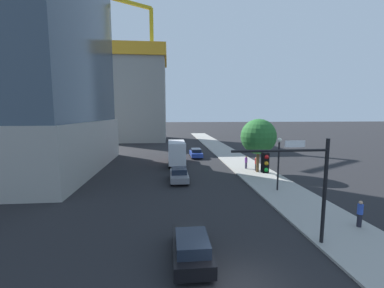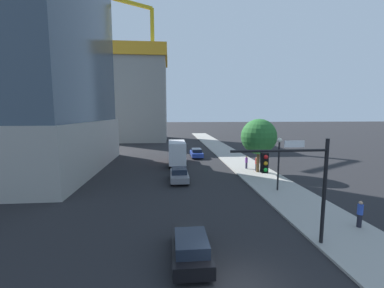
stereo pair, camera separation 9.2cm
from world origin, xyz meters
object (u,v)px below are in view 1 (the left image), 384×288
street_tree (258,137)px  car_black (191,247)px  pedestrian_red_shirt (256,164)px  pedestrian_purple_shirt (246,162)px  traffic_light_pole (297,173)px  box_truck (176,152)px  car_gray (179,175)px  car_blue (196,153)px  pedestrian_blue_shirt (360,214)px  construction_building (137,91)px  street_lamp (279,155)px

street_tree → car_black: (-9.77, -17.47, -3.79)m
pedestrian_red_shirt → pedestrian_purple_shirt: (-0.86, 1.39, -0.07)m
pedestrian_purple_shirt → traffic_light_pole: bearing=-99.7°
traffic_light_pole → pedestrian_purple_shirt: bearing=80.3°
car_black → pedestrian_purple_shirt: 21.39m
street_tree → box_truck: (-9.77, 5.77, -2.65)m
traffic_light_pole → box_truck: size_ratio=0.74×
pedestrian_red_shirt → box_truck: bearing=152.0°
car_gray → car_blue: (3.44, 14.54, 0.01)m
car_blue → box_truck: 6.98m
car_black → traffic_light_pole: bearing=7.8°
pedestrian_blue_shirt → car_gray: bearing=131.7°
traffic_light_pole → pedestrian_purple_shirt: size_ratio=3.54×
street_tree → car_black: 20.37m
street_tree → pedestrian_purple_shirt: street_tree is taller
pedestrian_blue_shirt → street_tree: bearing=94.4°
street_tree → box_truck: bearing=149.4°
traffic_light_pole → pedestrian_red_shirt: (4.05, 17.25, -3.07)m
construction_building → pedestrian_purple_shirt: (18.51, -38.39, -12.37)m
construction_building → pedestrian_blue_shirt: (20.51, -55.42, -12.34)m
box_truck → pedestrian_blue_shirt: 23.56m
street_tree → car_black: size_ratio=1.49×
car_black → pedestrian_purple_shirt: size_ratio=2.65×
car_gray → box_truck: size_ratio=0.59×
construction_building → pedestrian_blue_shirt: size_ratio=19.46×
box_truck → pedestrian_blue_shirt: bearing=-62.3°
traffic_light_pole → car_blue: bearing=94.7°
pedestrian_blue_shirt → car_black: bearing=-167.6°
street_lamp → car_gray: bearing=153.8°
box_truck → pedestrian_purple_shirt: size_ratio=4.80×
car_gray → car_black: 14.67m
pedestrian_blue_shirt → pedestrian_purple_shirt: bearing=96.7°
car_blue → pedestrian_purple_shirt: pedestrian_purple_shirt is taller
street_lamp → pedestrian_purple_shirt: bearing=90.7°
street_tree → car_gray: (-9.77, -2.81, -3.79)m
car_gray → pedestrian_red_shirt: (9.80, 3.37, 0.34)m
street_lamp → pedestrian_blue_shirt: street_lamp is taller
traffic_light_pole → pedestrian_purple_shirt: traffic_light_pole is taller
pedestrian_purple_shirt → street_lamp: bearing=-89.3°
construction_building → traffic_light_pole: 59.77m
traffic_light_pole → car_blue: (-2.31, 28.41, -3.39)m
car_black → pedestrian_red_shirt: bearing=61.5°
street_lamp → box_truck: size_ratio=0.62×
construction_building → car_black: size_ratio=7.55×
street_tree → car_blue: bearing=118.3°
traffic_light_pole → street_tree: street_tree is taller
traffic_light_pole → car_gray: bearing=112.5°
traffic_light_pole → pedestrian_purple_shirt: (3.19, 18.64, -3.14)m
box_truck → pedestrian_purple_shirt: bearing=-23.1°
construction_building → pedestrian_red_shirt: construction_building is taller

